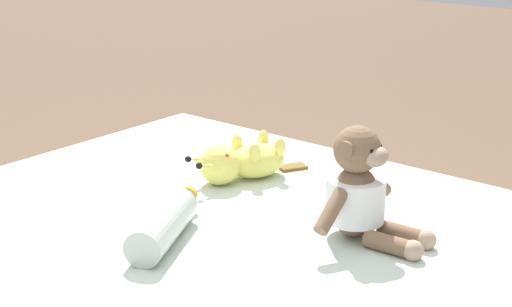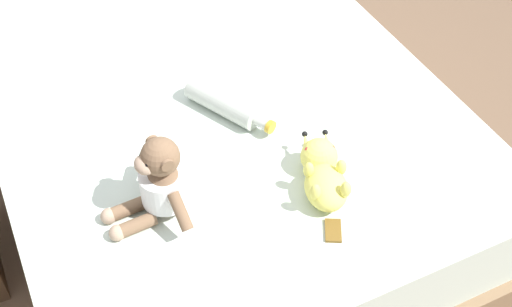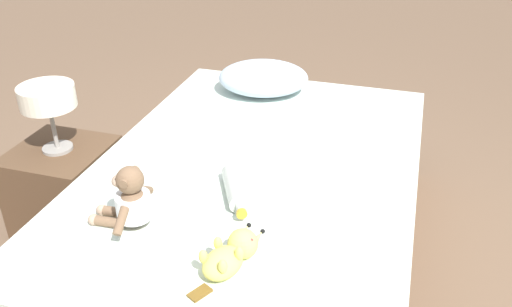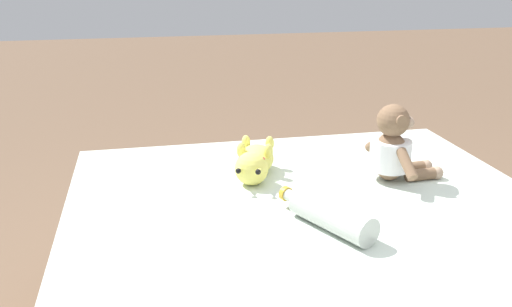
{
  "view_description": "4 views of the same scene",
  "coord_description": "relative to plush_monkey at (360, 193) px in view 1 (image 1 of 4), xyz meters",
  "views": [
    {
      "loc": [
        -1.03,
        0.71,
        1.18
      ],
      "look_at": [
        0.1,
        -0.67,
        0.59
      ],
      "focal_mm": 53.47,
      "sensor_mm": 36.0,
      "label": 1
    },
    {
      "loc": [
        -0.55,
        -1.61,
        1.84
      ],
      "look_at": [
        -0.03,
        -0.53,
        0.62
      ],
      "focal_mm": 46.7,
      "sensor_mm": 36.0,
      "label": 2
    },
    {
      "loc": [
        0.56,
        -1.85,
        1.68
      ],
      "look_at": [
        0.0,
        0.0,
        0.58
      ],
      "focal_mm": 37.65,
      "sensor_mm": 36.0,
      "label": 3
    },
    {
      "loc": [
        0.42,
        0.88,
        1.16
      ],
      "look_at": [
        0.1,
        -0.67,
        0.59
      ],
      "focal_mm": 38.03,
      "sensor_mm": 36.0,
      "label": 4
    }
  ],
  "objects": [
    {
      "name": "plush_monkey",
      "position": [
        0.0,
        0.0,
        0.0
      ],
      "size": [
        0.23,
        0.29,
        0.24
      ],
      "color": "brown",
      "rests_on": "bed"
    },
    {
      "name": "plush_yellow_creature",
      "position": [
        0.4,
        -0.1,
        -0.05
      ],
      "size": [
        0.17,
        0.32,
        0.1
      ],
      "color": "#EAE066",
      "rests_on": "bed"
    },
    {
      "name": "glass_bottle",
      "position": [
        0.29,
        0.27,
        -0.06
      ],
      "size": [
        0.18,
        0.29,
        0.07
      ],
      "color": "#B7BCB2",
      "rests_on": "bed"
    }
  ]
}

